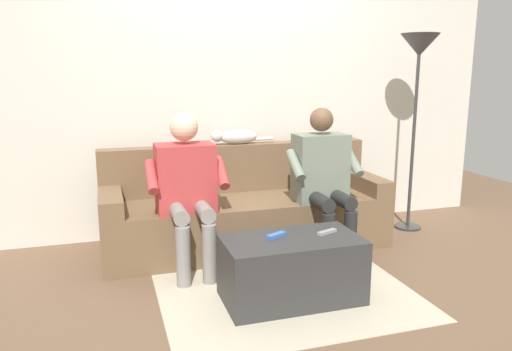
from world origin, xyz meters
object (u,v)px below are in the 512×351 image
object	(u,v)px
person_left_seated	(323,174)
floor_lamp	(419,60)
remote_blue	(276,236)
remote_gray	(327,232)
person_right_seated	(187,183)
coffee_table	(291,269)
cat_on_backrest	(235,137)
couch	(245,212)

from	to	relation	value
person_left_seated	floor_lamp	size ratio (longest dim) A/B	0.66
person_left_seated	remote_blue	xyz separation A→B (m)	(0.63, 0.66, -0.22)
remote_gray	remote_blue	bearing A→B (deg)	155.20
person_right_seated	person_left_seated	bearing A→B (deg)	179.13
coffee_table	remote_blue	xyz separation A→B (m)	(0.09, -0.04, 0.22)
cat_on_backrest	remote_gray	world-z (taller)	cat_on_backrest
person_right_seated	floor_lamp	distance (m)	2.32
coffee_table	couch	bearing A→B (deg)	-90.00
coffee_table	person_right_seated	world-z (taller)	person_right_seated
couch	person_left_seated	xyz separation A→B (m)	(-0.54, 0.36, 0.36)
remote_blue	floor_lamp	bearing A→B (deg)	5.55
cat_on_backrest	remote_blue	size ratio (longest dim) A/B	3.95
couch	coffee_table	size ratio (longest dim) A/B	2.67
cat_on_backrest	floor_lamp	xyz separation A→B (m)	(-1.60, 0.25, 0.64)
floor_lamp	person_left_seated	bearing A→B (deg)	18.52
person_left_seated	remote_gray	xyz separation A→B (m)	(0.29, 0.69, -0.23)
coffee_table	person_right_seated	xyz separation A→B (m)	(0.54, -0.72, 0.44)
person_left_seated	floor_lamp	world-z (taller)	floor_lamp
person_left_seated	cat_on_backrest	world-z (taller)	person_left_seated
couch	remote_gray	distance (m)	1.09
cat_on_backrest	floor_lamp	world-z (taller)	floor_lamp
coffee_table	remote_blue	bearing A→B (deg)	-24.28
couch	remote_blue	size ratio (longest dim) A/B	16.52
person_left_seated	remote_blue	bearing A→B (deg)	46.58
couch	coffee_table	xyz separation A→B (m)	(0.00, 1.06, -0.09)
cat_on_backrest	remote_blue	bearing A→B (deg)	86.71
couch	person_right_seated	xyz separation A→B (m)	(0.54, 0.35, 0.36)
person_right_seated	remote_gray	bearing A→B (deg)	138.23
couch	cat_on_backrest	world-z (taller)	cat_on_backrest
couch	remote_gray	world-z (taller)	couch
person_right_seated	remote_blue	distance (m)	0.84
person_right_seated	coffee_table	bearing A→B (deg)	126.72
remote_blue	cat_on_backrest	bearing A→B (deg)	61.10
coffee_table	remote_blue	world-z (taller)	remote_blue
coffee_table	remote_gray	world-z (taller)	remote_gray
couch	floor_lamp	world-z (taller)	floor_lamp
remote_gray	remote_blue	world-z (taller)	remote_blue
coffee_table	cat_on_backrest	distance (m)	1.47
remote_blue	floor_lamp	distance (m)	2.25
coffee_table	floor_lamp	bearing A→B (deg)	-146.39
floor_lamp	remote_blue	bearing A→B (deg)	31.16
remote_blue	coffee_table	bearing A→B (deg)	-49.88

